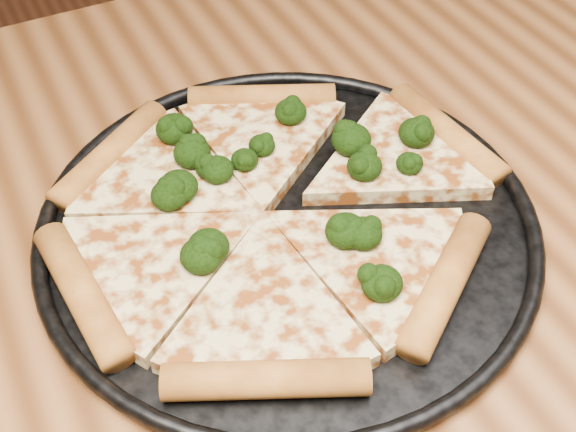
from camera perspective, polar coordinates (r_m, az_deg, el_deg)
name	(u,v)px	position (r m, az deg, el deg)	size (l,w,h in m)	color
dining_table	(206,418)	(0.58, -6.21, -15.02)	(1.20, 0.90, 0.75)	brown
pizza_pan	(288,224)	(0.56, 0.00, -0.59)	(0.37, 0.37, 0.02)	black
pizza	(270,211)	(0.56, -1.35, 0.42)	(0.35, 0.33, 0.02)	#E1C889
broccoli_florets	(275,181)	(0.56, -0.98, 2.66)	(0.23, 0.24, 0.02)	black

